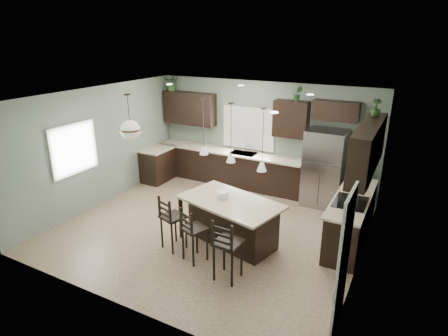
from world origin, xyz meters
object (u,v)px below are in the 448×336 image
kitchen_island (230,222)px  bar_stool_right (228,249)px  serving_dish (223,195)px  plant_back_left (172,83)px  bar_stool_left (173,222)px  refrigerator (324,168)px  bar_stool_center (195,234)px

kitchen_island → bar_stool_right: bearing=-51.0°
serving_dish → bar_stool_right: bearing=-58.0°
serving_dish → plant_back_left: plant_back_left is taller
bar_stool_left → plant_back_left: plant_back_left is taller
bar_stool_left → serving_dish: bearing=63.2°
refrigerator → bar_stool_center: bearing=-112.4°
bar_stool_left → plant_back_left: bearing=142.2°
bar_stool_right → plant_back_left: (-3.80, 3.94, 2.06)m
kitchen_island → plant_back_left: size_ratio=4.30×
refrigerator → plant_back_left: (-4.45, 0.26, 1.70)m
bar_stool_right → plant_back_left: plant_back_left is taller
refrigerator → serving_dish: size_ratio=7.71×
refrigerator → plant_back_left: plant_back_left is taller
plant_back_left → serving_dish: bearing=-42.5°
bar_stool_left → plant_back_left: 4.80m
plant_back_left → bar_stool_left: bearing=-55.6°
serving_dish → plant_back_left: 4.56m
bar_stool_center → bar_stool_right: size_ratio=0.93×
kitchen_island → serving_dish: bearing=-180.0°
bar_stool_center → plant_back_left: bearing=150.3°
refrigerator → bar_stool_right: size_ratio=1.63×
bar_stool_left → bar_stool_center: size_ratio=1.04×
serving_dish → bar_stool_left: (-0.69, -0.70, -0.45)m
bar_stool_left → bar_stool_center: bearing=2.5°
kitchen_island → bar_stool_center: size_ratio=1.83×
refrigerator → bar_stool_right: bearing=-100.0°
refrigerator → bar_stool_left: bearing=-121.2°
serving_dish → plant_back_left: size_ratio=0.53×
serving_dish → bar_stool_right: (0.67, -1.07, -0.43)m
bar_stool_left → plant_back_left: (-2.45, 3.57, 2.08)m
refrigerator → serving_dish: bearing=-116.7°
serving_dish → kitchen_island: bearing=-14.1°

